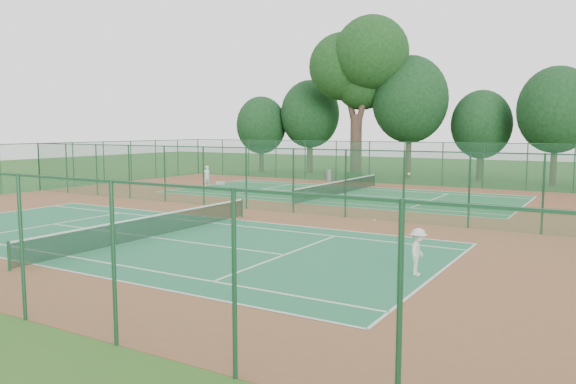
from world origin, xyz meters
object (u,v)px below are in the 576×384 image
at_px(player_far, 207,176).
at_px(big_tree, 359,65).
at_px(kit_bag, 220,183).
at_px(player_near, 418,252).
at_px(trash_bin, 329,175).
at_px(bench, 354,177).

distance_m(player_far, big_tree, 17.76).
distance_m(kit_bag, big_tree, 17.00).
height_order(player_far, big_tree, big_tree).
height_order(player_near, kit_bag, player_near).
height_order(player_far, kit_bag, player_far).
xyz_separation_m(trash_bin, kit_bag, (-6.13, -7.43, -0.37)).
bearing_deg(bench, player_far, -146.34).
xyz_separation_m(player_far, bench, (8.78, 8.72, -0.35)).
xyz_separation_m(player_far, trash_bin, (6.30, 8.94, -0.32)).
bearing_deg(player_far, bench, 157.47).
bearing_deg(trash_bin, kit_bag, -129.52).
bearing_deg(player_far, kit_bag, -163.85).
bearing_deg(player_near, bench, 21.33).
bearing_deg(trash_bin, bench, -5.07).
height_order(trash_bin, big_tree, big_tree).
height_order(kit_bag, big_tree, big_tree).
distance_m(trash_bin, big_tree, 10.72).
bearing_deg(kit_bag, player_far, -99.46).
bearing_deg(player_near, big_tree, 20.35).
height_order(player_far, bench, player_far).
distance_m(player_near, kit_bag, 29.84).
height_order(player_near, player_far, player_far).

